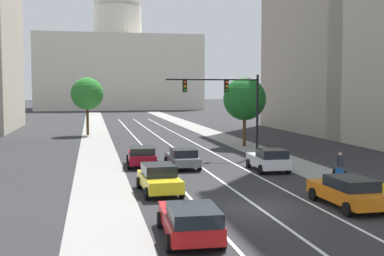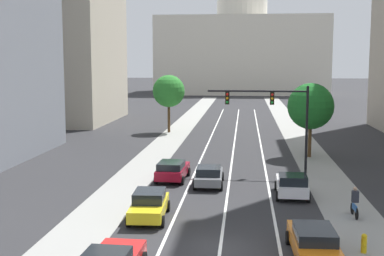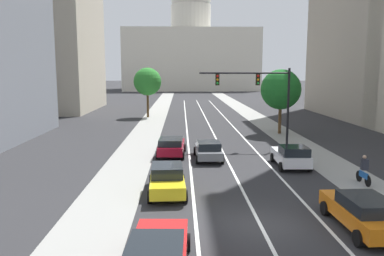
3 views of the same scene
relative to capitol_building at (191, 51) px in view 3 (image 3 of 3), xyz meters
The scene contains 17 objects.
ground_plane 80.75m from the capitol_building, 90.00° to the right, with size 400.00×400.00×0.00m, color #2B2B2D.
sidewalk_left 85.99m from the capitol_building, 94.83° to the right, with size 3.28×130.00×0.01m, color gray.
sidewalk_right 85.99m from the capitol_building, 85.17° to the right, with size 3.28×130.00×0.01m, color gray.
lane_stripe_left 95.62m from the capitol_building, 91.67° to the right, with size 0.16×90.00×0.01m, color white.
lane_stripe_center 95.58m from the capitol_building, 90.00° to the right, with size 0.16×90.00×0.01m, color white.
lane_stripe_right 95.62m from the capitol_building, 88.33° to the right, with size 0.16×90.00×0.01m, color white.
capitol_building is the anchor object (origin of this frame).
car_red 124.44m from the capitol_building, 91.92° to the right, with size 2.19×4.57×1.43m.
car_gray 108.01m from the capitol_building, 90.73° to the right, with size 2.07×4.40×1.41m.
car_orange 121.00m from the capitol_building, 88.03° to the right, with size 2.13×4.77×1.47m.
car_crimson 106.76m from the capitol_building, 92.24° to the right, with size 2.26×4.35×1.46m.
car_yellow 115.99m from the capitol_building, 92.06° to the right, with size 2.17×4.44×1.54m.
car_white 110.54m from the capitol_building, 87.85° to the right, with size 2.18×4.13×1.57m.
traffic_signal_mast 102.88m from the capitol_building, 88.10° to the right, with size 7.74×0.39×6.76m.
cyclist 114.74m from the capitol_building, 86.37° to the right, with size 0.37×1.70×1.72m.
street_tree_mid_right 96.11m from the capitol_building, 85.85° to the right, with size 4.15×4.15×6.70m.
street_tree_near_left 81.42m from the capitol_building, 95.74° to the right, with size 3.89×3.89×6.98m.
Camera 3 is at (-3.36, -15.76, 6.55)m, focal length 36.30 mm.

